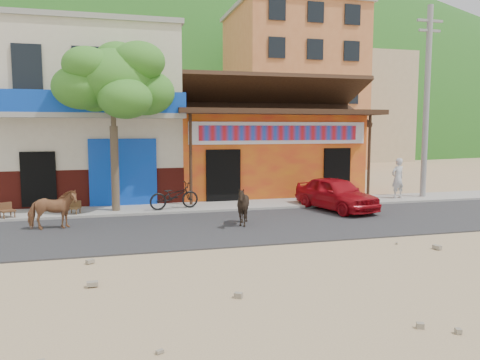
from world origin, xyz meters
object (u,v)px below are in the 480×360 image
(utility_pole, at_px, (426,103))
(cow_dark, at_px, (243,206))
(tree, at_px, (114,126))
(red_car, at_px, (336,194))
(cow_tan, at_px, (52,210))
(scooter, at_px, (174,196))
(cafe_chair_right, at_px, (7,204))
(cafe_chair_left, at_px, (73,202))
(pedestrian, at_px, (398,178))

(utility_pole, height_order, cow_dark, utility_pole)
(tree, xyz_separation_m, red_car, (7.84, -1.52, -2.47))
(cow_tan, bearing_deg, cow_dark, -104.37)
(scooter, relative_size, cafe_chair_right, 2.02)
(cafe_chair_right, bearing_deg, cafe_chair_left, -27.41)
(scooter, height_order, cafe_chair_left, scooter)
(utility_pole, height_order, pedestrian, utility_pole)
(utility_pole, xyz_separation_m, scooter, (-10.75, -0.44, -3.52))
(utility_pole, height_order, red_car, utility_pole)
(pedestrian, distance_m, cafe_chair_right, 14.91)
(red_car, relative_size, scooter, 1.94)
(red_car, bearing_deg, cafe_chair_right, 161.39)
(tree, relative_size, cow_dark, 4.92)
(cafe_chair_right, bearing_deg, pedestrian, -28.91)
(cow_tan, xyz_separation_m, cow_dark, (5.62, -0.93, 0.02))
(pedestrian, distance_m, cafe_chair_left, 12.86)
(red_car, distance_m, cafe_chair_right, 11.33)
(cow_dark, relative_size, cafe_chair_right, 1.34)
(cow_tan, bearing_deg, tree, -42.02)
(pedestrian, height_order, cafe_chair_right, pedestrian)
(utility_pole, xyz_separation_m, red_car, (-4.96, -1.72, -3.47))
(scooter, bearing_deg, cafe_chair_right, 79.42)
(utility_pole, xyz_separation_m, cafe_chair_left, (-14.20, -0.57, -3.59))
(utility_pole, bearing_deg, cow_dark, -158.53)
(tree, height_order, cafe_chair_right, tree)
(cow_tan, xyz_separation_m, cafe_chair_left, (0.42, 2.04, -0.10))
(tree, distance_m, pedestrian, 11.65)
(scooter, distance_m, cafe_chair_left, 3.45)
(tree, distance_m, utility_pole, 12.84)
(tree, distance_m, cafe_chair_right, 4.32)
(utility_pole, bearing_deg, cafe_chair_left, -177.70)
(cow_dark, height_order, cafe_chair_right, cow_dark)
(tree, relative_size, pedestrian, 3.57)
(tree, xyz_separation_m, utility_pole, (12.80, 0.20, 1.00))
(tree, distance_m, scooter, 3.25)
(utility_pole, bearing_deg, pedestrian, -173.38)
(pedestrian, bearing_deg, utility_pole, 175.45)
(red_car, xyz_separation_m, cafe_chair_right, (-11.29, 1.02, -0.08))
(utility_pole, distance_m, cafe_chair_left, 14.66)
(cow_dark, height_order, scooter, cow_dark)
(red_car, bearing_deg, pedestrian, 10.02)
(scooter, relative_size, pedestrian, 1.10)
(cafe_chair_left, bearing_deg, cow_tan, -82.41)
(scooter, xyz_separation_m, cafe_chair_right, (-5.50, -0.26, -0.03))
(red_car, bearing_deg, cow_tan, 171.79)
(tree, relative_size, cafe_chair_left, 7.24)
(cow_tan, relative_size, pedestrian, 0.83)
(tree, height_order, red_car, tree)
(tree, bearing_deg, scooter, -6.78)
(cafe_chair_right, bearing_deg, utility_pole, -28.53)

